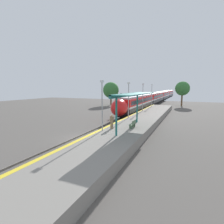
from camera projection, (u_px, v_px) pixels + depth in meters
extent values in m
plane|color=#56514C|center=(82.00, 139.00, 19.43)|extent=(120.00, 120.00, 0.00)
cube|color=slate|center=(76.00, 137.00, 19.71)|extent=(0.08, 90.00, 0.15)
cube|color=slate|center=(87.00, 139.00, 19.13)|extent=(0.08, 90.00, 0.15)
cube|color=black|center=(138.00, 110.00, 40.15)|extent=(2.47, 18.95, 0.74)
cube|color=#38383D|center=(138.00, 106.00, 40.03)|extent=(2.80, 20.60, 0.91)
cube|color=white|center=(138.00, 103.00, 39.95)|extent=(2.82, 20.60, 0.31)
cube|color=red|center=(138.00, 100.00, 39.83)|extent=(2.80, 20.60, 1.38)
cube|color=black|center=(138.00, 100.00, 39.84)|extent=(2.83, 18.95, 0.76)
cube|color=#9E9EA3|center=(138.00, 96.00, 39.71)|extent=(2.52, 20.60, 0.30)
cylinder|color=black|center=(124.00, 115.00, 33.69)|extent=(0.12, 0.92, 0.92)
cylinder|color=black|center=(131.00, 115.00, 33.11)|extent=(0.12, 0.92, 0.92)
cylinder|color=black|center=(127.00, 113.00, 35.68)|extent=(0.12, 0.92, 0.92)
cylinder|color=black|center=(134.00, 113.00, 35.10)|extent=(0.12, 0.92, 0.92)
cylinder|color=black|center=(141.00, 108.00, 45.24)|extent=(0.12, 0.92, 0.92)
cylinder|color=black|center=(146.00, 108.00, 44.66)|extent=(0.12, 0.92, 0.92)
cylinder|color=black|center=(143.00, 107.00, 47.23)|extent=(0.12, 0.92, 0.92)
cylinder|color=black|center=(148.00, 107.00, 46.65)|extent=(0.12, 0.92, 0.92)
ellipsoid|color=red|center=(119.00, 108.00, 29.38)|extent=(2.69, 4.03, 2.87)
ellipsoid|color=black|center=(118.00, 105.00, 28.86)|extent=(1.96, 2.35, 1.46)
sphere|color=#F9F4CC|center=(116.00, 115.00, 28.16)|extent=(0.24, 0.24, 0.24)
cube|color=black|center=(155.00, 102.00, 59.51)|extent=(2.47, 18.95, 0.74)
cube|color=#38383D|center=(155.00, 100.00, 59.39)|extent=(2.80, 20.60, 0.91)
cube|color=white|center=(155.00, 98.00, 59.31)|extent=(2.82, 20.60, 0.31)
cube|color=red|center=(155.00, 96.00, 59.19)|extent=(2.80, 20.60, 1.38)
cube|color=black|center=(155.00, 96.00, 59.20)|extent=(2.83, 18.95, 0.76)
cube|color=#9E9EA3|center=(155.00, 93.00, 59.07)|extent=(2.52, 20.60, 0.30)
cylinder|color=black|center=(148.00, 105.00, 53.05)|extent=(0.12, 0.92, 0.92)
cylinder|color=black|center=(153.00, 105.00, 52.47)|extent=(0.12, 0.92, 0.92)
cylinder|color=black|center=(150.00, 104.00, 55.04)|extent=(0.12, 0.92, 0.92)
cylinder|color=black|center=(154.00, 104.00, 54.46)|extent=(0.12, 0.92, 0.92)
cylinder|color=black|center=(156.00, 101.00, 64.60)|extent=(0.12, 0.92, 0.92)
cylinder|color=black|center=(160.00, 102.00, 64.02)|extent=(0.12, 0.92, 0.92)
cylinder|color=black|center=(157.00, 101.00, 66.59)|extent=(0.12, 0.92, 0.92)
cylinder|color=black|center=(160.00, 101.00, 66.01)|extent=(0.12, 0.92, 0.92)
cube|color=black|center=(164.00, 99.00, 78.87)|extent=(2.47, 18.95, 0.74)
cube|color=#38383D|center=(164.00, 97.00, 78.75)|extent=(2.80, 20.60, 0.91)
cube|color=white|center=(164.00, 95.00, 78.67)|extent=(2.82, 20.60, 0.31)
cube|color=red|center=(164.00, 93.00, 78.55)|extent=(2.80, 20.60, 1.38)
cube|color=black|center=(164.00, 94.00, 78.56)|extent=(2.83, 18.95, 0.76)
cube|color=#9E9EA3|center=(164.00, 92.00, 78.43)|extent=(2.52, 20.60, 0.30)
cylinder|color=black|center=(159.00, 100.00, 72.40)|extent=(0.12, 0.92, 0.92)
cylinder|color=black|center=(163.00, 100.00, 71.83)|extent=(0.12, 0.92, 0.92)
cylinder|color=black|center=(160.00, 100.00, 74.39)|extent=(0.12, 0.92, 0.92)
cylinder|color=black|center=(164.00, 100.00, 73.82)|extent=(0.12, 0.92, 0.92)
cylinder|color=black|center=(164.00, 98.00, 83.96)|extent=(0.12, 0.92, 0.92)
cylinder|color=black|center=(167.00, 98.00, 83.38)|extent=(0.12, 0.92, 0.92)
cylinder|color=black|center=(164.00, 98.00, 85.95)|extent=(0.12, 0.92, 0.92)
cylinder|color=black|center=(167.00, 98.00, 85.37)|extent=(0.12, 0.92, 0.92)
cube|color=black|center=(169.00, 96.00, 98.23)|extent=(2.47, 18.95, 0.74)
cube|color=#38383D|center=(169.00, 95.00, 98.11)|extent=(2.80, 20.60, 0.91)
cube|color=white|center=(169.00, 94.00, 98.02)|extent=(2.82, 20.60, 0.31)
cube|color=red|center=(169.00, 92.00, 97.90)|extent=(2.80, 20.60, 1.38)
cube|color=black|center=(169.00, 92.00, 97.91)|extent=(2.83, 18.95, 0.76)
cube|color=#9E9EA3|center=(169.00, 91.00, 97.79)|extent=(2.52, 20.60, 0.30)
cylinder|color=black|center=(166.00, 97.00, 91.76)|extent=(0.12, 0.92, 0.92)
cylinder|color=black|center=(169.00, 97.00, 91.18)|extent=(0.12, 0.92, 0.92)
cylinder|color=black|center=(166.00, 97.00, 93.75)|extent=(0.12, 0.92, 0.92)
cylinder|color=black|center=(169.00, 97.00, 93.17)|extent=(0.12, 0.92, 0.92)
cylinder|color=black|center=(169.00, 96.00, 103.32)|extent=(0.12, 0.92, 0.92)
cylinder|color=black|center=(171.00, 96.00, 102.74)|extent=(0.12, 0.92, 0.92)
cylinder|color=black|center=(169.00, 96.00, 105.31)|extent=(0.12, 0.92, 0.92)
cylinder|color=black|center=(171.00, 96.00, 104.73)|extent=(0.12, 0.92, 0.92)
cube|color=gray|center=(116.00, 139.00, 17.69)|extent=(4.99, 64.00, 0.99)
cube|color=yellow|center=(96.00, 132.00, 18.55)|extent=(0.40, 64.00, 0.01)
cube|color=#4C6B4C|center=(131.00, 127.00, 19.91)|extent=(0.36, 0.06, 0.42)
cube|color=#4C6B4C|center=(134.00, 125.00, 20.97)|extent=(0.36, 0.06, 0.42)
cube|color=#4C6B4C|center=(132.00, 124.00, 20.41)|extent=(0.44, 1.56, 0.03)
cube|color=#4C6B4C|center=(134.00, 122.00, 20.29)|extent=(0.04, 1.56, 0.44)
cube|color=#7F6647|center=(112.00, 125.00, 19.98)|extent=(0.28, 0.20, 0.81)
cube|color=#7F6647|center=(112.00, 119.00, 19.88)|extent=(0.36, 0.22, 0.64)
sphere|color=beige|center=(112.00, 115.00, 19.81)|extent=(0.22, 0.22, 0.22)
cylinder|color=#59595E|center=(121.00, 105.00, 36.97)|extent=(0.14, 0.14, 3.72)
cube|color=black|center=(121.00, 95.00, 36.66)|extent=(0.28, 0.20, 0.70)
sphere|color=black|center=(121.00, 94.00, 36.54)|extent=(0.14, 0.14, 0.14)
sphere|color=red|center=(121.00, 96.00, 36.58)|extent=(0.14, 0.14, 0.14)
cylinder|color=#9E9EA3|center=(102.00, 107.00, 18.66)|extent=(0.12, 0.12, 5.19)
cube|color=silver|center=(102.00, 81.00, 18.28)|extent=(0.36, 0.20, 0.24)
cylinder|color=#9E9EA3|center=(128.00, 101.00, 26.62)|extent=(0.12, 0.12, 5.19)
cube|color=silver|center=(129.00, 83.00, 26.24)|extent=(0.36, 0.20, 0.24)
cylinder|color=#9E9EA3|center=(143.00, 98.00, 34.59)|extent=(0.12, 0.12, 5.19)
cube|color=silver|center=(143.00, 84.00, 34.20)|extent=(0.36, 0.20, 0.24)
cylinder|color=#9E9EA3|center=(152.00, 96.00, 42.55)|extent=(0.12, 0.12, 5.19)
cube|color=silver|center=(152.00, 85.00, 42.16)|extent=(0.36, 0.20, 0.24)
cylinder|color=#1E6B66|center=(116.00, 117.00, 16.86)|extent=(0.20, 0.20, 3.77)
cylinder|color=#1E6B66|center=(137.00, 108.00, 23.46)|extent=(0.20, 0.20, 3.77)
cube|color=#1E6B66|center=(129.00, 95.00, 19.88)|extent=(0.24, 10.30, 0.36)
cube|color=#1E6B66|center=(136.00, 94.00, 19.50)|extent=(2.00, 10.30, 0.10)
cylinder|color=brown|center=(111.00, 101.00, 55.83)|extent=(0.44, 0.44, 2.77)
sphere|color=#337033|center=(111.00, 90.00, 55.35)|extent=(5.03, 5.03, 5.03)
cylinder|color=brown|center=(182.00, 100.00, 53.14)|extent=(0.44, 0.44, 3.61)
sphere|color=#337033|center=(182.00, 88.00, 52.64)|extent=(4.26, 4.26, 4.26)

